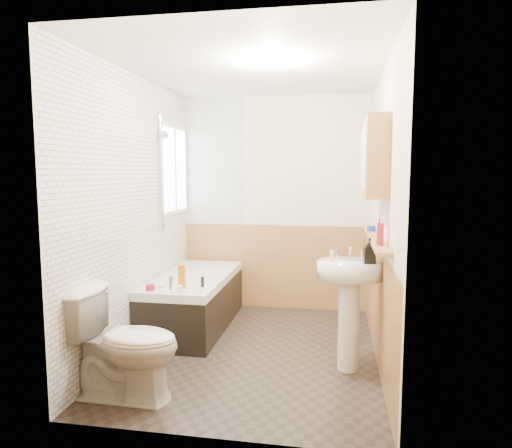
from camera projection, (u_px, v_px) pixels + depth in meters
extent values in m
plane|color=black|center=(253.00, 351.00, 4.16)|extent=(2.80, 2.80, 0.00)
plane|color=white|center=(253.00, 69.00, 3.88)|extent=(2.80, 2.80, 0.00)
cube|color=#F1E4C7|center=(274.00, 204.00, 5.40)|extent=(2.20, 0.02, 2.50)
cube|color=#F1E4C7|center=(210.00, 236.00, 2.64)|extent=(2.20, 0.02, 2.50)
cube|color=#F1E4C7|center=(135.00, 213.00, 4.21)|extent=(0.02, 2.80, 2.50)
cube|color=#F1E4C7|center=(383.00, 217.00, 3.83)|extent=(0.02, 2.80, 2.50)
cube|color=#B7834B|center=(378.00, 303.00, 3.92)|extent=(0.01, 2.80, 1.00)
cube|color=#B7834B|center=(212.00, 359.00, 2.74)|extent=(2.20, 0.01, 1.00)
cube|color=#B7834B|center=(274.00, 267.00, 5.46)|extent=(2.20, 0.01, 1.00)
cube|color=white|center=(137.00, 213.00, 4.21)|extent=(0.01, 2.80, 2.50)
cube|color=white|center=(214.00, 162.00, 5.45)|extent=(0.75, 0.01, 1.50)
cube|color=white|center=(174.00, 170.00, 5.09)|extent=(0.03, 0.79, 0.99)
cube|color=white|center=(175.00, 170.00, 5.09)|extent=(0.01, 0.70, 0.90)
cube|color=white|center=(175.00, 170.00, 5.08)|extent=(0.01, 0.04, 0.90)
cube|color=black|center=(194.00, 304.00, 4.80)|extent=(0.70, 1.57, 0.47)
cube|color=white|center=(194.00, 279.00, 4.77)|extent=(0.70, 1.57, 0.08)
cube|color=white|center=(194.00, 280.00, 4.77)|extent=(0.56, 1.43, 0.04)
cylinder|color=silver|center=(171.00, 284.00, 4.09)|extent=(0.04, 0.04, 0.14)
sphere|color=silver|center=(161.00, 287.00, 4.10)|extent=(0.06, 0.06, 0.06)
sphere|color=silver|center=(180.00, 288.00, 4.07)|extent=(0.06, 0.06, 0.06)
cylinder|color=silver|center=(161.00, 173.00, 4.67)|extent=(0.02, 0.02, 1.17)
cylinder|color=silver|center=(162.00, 226.00, 4.72)|extent=(0.04, 0.04, 0.02)
cylinder|color=silver|center=(160.00, 120.00, 4.61)|extent=(0.04, 0.04, 0.02)
cylinder|color=silver|center=(165.00, 135.00, 4.61)|extent=(0.06, 0.08, 0.09)
imported|color=white|center=(124.00, 344.00, 3.27)|extent=(0.82, 0.47, 0.80)
cylinder|color=white|center=(349.00, 326.00, 3.73)|extent=(0.17, 0.17, 0.73)
ellipsoid|color=white|center=(350.00, 270.00, 3.68)|extent=(0.53, 0.43, 0.14)
cylinder|color=silver|center=(337.00, 254.00, 3.79)|extent=(0.03, 0.03, 0.08)
cylinder|color=silver|center=(362.00, 254.00, 3.75)|extent=(0.03, 0.03, 0.08)
cylinder|color=silver|center=(350.00, 251.00, 3.74)|extent=(0.02, 0.11, 0.09)
cube|color=#B7834B|center=(375.00, 240.00, 3.69)|extent=(0.10, 1.41, 0.03)
cube|color=#B7834B|center=(375.00, 158.00, 3.61)|extent=(0.17, 0.69, 0.63)
cube|color=silver|center=(365.00, 157.00, 3.46)|extent=(0.01, 0.27, 0.47)
cube|color=silver|center=(362.00, 159.00, 3.79)|extent=(0.01, 0.27, 0.47)
cylinder|color=maroon|center=(380.00, 234.00, 3.32)|extent=(0.07, 0.07, 0.16)
cone|color=maroon|center=(379.00, 229.00, 3.39)|extent=(0.06, 0.06, 0.23)
cylinder|color=#19339E|center=(371.00, 228.00, 4.13)|extent=(0.09, 0.09, 0.05)
imported|color=black|center=(369.00, 257.00, 3.59)|extent=(0.11, 0.21, 0.09)
cylinder|color=silver|center=(332.00, 256.00, 3.66)|extent=(0.03, 0.03, 0.09)
cube|color=orange|center=(182.00, 277.00, 4.19)|extent=(0.06, 0.04, 0.22)
cylinder|color=maroon|center=(150.00, 287.00, 4.14)|extent=(0.10, 0.10, 0.05)
cylinder|color=black|center=(202.00, 282.00, 4.25)|extent=(0.04, 0.04, 0.10)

